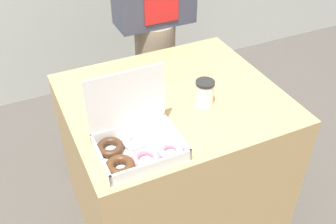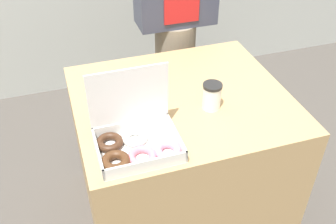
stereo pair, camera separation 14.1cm
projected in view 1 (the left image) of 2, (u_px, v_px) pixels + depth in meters
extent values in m
plane|color=#4C4742|center=(172.00, 205.00, 2.18)|extent=(14.00, 14.00, 0.00)
cube|color=tan|center=(173.00, 157.00, 1.96)|extent=(0.94, 0.83, 0.74)
cube|color=white|center=(140.00, 152.00, 1.45)|extent=(0.30, 0.23, 0.01)
cube|color=white|center=(101.00, 159.00, 1.38)|extent=(0.01, 0.23, 0.05)
cube|color=white|center=(176.00, 136.00, 1.48)|extent=(0.01, 0.23, 0.05)
cube|color=white|center=(152.00, 167.00, 1.35)|extent=(0.30, 0.01, 0.05)
cube|color=white|center=(129.00, 129.00, 1.51)|extent=(0.30, 0.01, 0.05)
cube|color=white|center=(126.00, 99.00, 1.43)|extent=(0.30, 0.01, 0.23)
torus|color=#4C2D19|center=(120.00, 166.00, 1.36)|extent=(0.13, 0.13, 0.03)
torus|color=#422819|center=(110.00, 147.00, 1.44)|extent=(0.14, 0.14, 0.03)
torus|color=pink|center=(146.00, 159.00, 1.40)|extent=(0.11, 0.11, 0.03)
torus|color=white|center=(135.00, 140.00, 1.47)|extent=(0.11, 0.11, 0.03)
torus|color=pink|center=(170.00, 151.00, 1.43)|extent=(0.12, 0.12, 0.03)
cylinder|color=white|center=(204.00, 94.00, 1.66)|extent=(0.08, 0.08, 0.10)
cylinder|color=black|center=(205.00, 83.00, 1.62)|extent=(0.08, 0.08, 0.01)
cylinder|color=gray|center=(156.00, 83.00, 2.44)|extent=(0.24, 0.24, 0.80)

